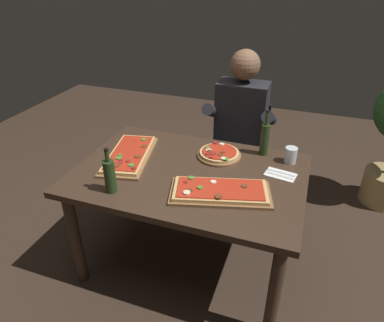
{
  "coord_description": "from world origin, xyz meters",
  "views": [
    {
      "loc": [
        0.63,
        -1.71,
        1.87
      ],
      "look_at": [
        0.0,
        0.05,
        0.79
      ],
      "focal_mm": 32.59,
      "sensor_mm": 36.0,
      "label": 1
    }
  ],
  "objects": [
    {
      "name": "dining_table",
      "position": [
        0.0,
        0.0,
        0.64
      ],
      "size": [
        1.4,
        0.96,
        0.74
      ],
      "color": "#3D2B1E",
      "rests_on": "ground_plane"
    },
    {
      "name": "napkin_cutlery_set",
      "position": [
        0.53,
        0.15,
        0.74
      ],
      "size": [
        0.2,
        0.14,
        0.01
      ],
      "color": "white",
      "rests_on": "dining_table"
    },
    {
      "name": "pizza_round_far",
      "position": [
        0.12,
        0.25,
        0.76
      ],
      "size": [
        0.29,
        0.29,
        0.05
      ],
      "color": "brown",
      "rests_on": "dining_table"
    },
    {
      "name": "oil_bottle_amber",
      "position": [
        0.39,
        0.38,
        0.86
      ],
      "size": [
        0.06,
        0.06,
        0.31
      ],
      "color": "#233819",
      "rests_on": "dining_table"
    },
    {
      "name": "tumbler_near_camera",
      "position": [
        0.57,
        0.33,
        0.79
      ],
      "size": [
        0.08,
        0.08,
        0.1
      ],
      "color": "silver",
      "rests_on": "dining_table"
    },
    {
      "name": "pizza_rectangular_front",
      "position": [
        0.24,
        -0.17,
        0.76
      ],
      "size": [
        0.61,
        0.4,
        0.05
      ],
      "color": "brown",
      "rests_on": "dining_table"
    },
    {
      "name": "pizza_rectangular_left",
      "position": [
        -0.43,
        0.04,
        0.76
      ],
      "size": [
        0.38,
        0.6,
        0.05
      ],
      "color": "brown",
      "rests_on": "dining_table"
    },
    {
      "name": "seated_diner",
      "position": [
        0.15,
        0.74,
        0.74
      ],
      "size": [
        0.53,
        0.41,
        1.33
      ],
      "color": "#23232D",
      "rests_on": "ground_plane"
    },
    {
      "name": "diner_chair",
      "position": [
        0.15,
        0.86,
        0.49
      ],
      "size": [
        0.44,
        0.44,
        0.87
      ],
      "color": "black",
      "rests_on": "ground_plane"
    },
    {
      "name": "wine_bottle_dark",
      "position": [
        -0.34,
        -0.34,
        0.84
      ],
      "size": [
        0.06,
        0.06,
        0.27
      ],
      "color": "#233819",
      "rests_on": "dining_table"
    },
    {
      "name": "ground_plane",
      "position": [
        0.0,
        0.0,
        0.0
      ],
      "size": [
        6.4,
        6.4,
        0.0
      ],
      "primitive_type": "plane",
      "color": "#38281E"
    }
  ]
}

